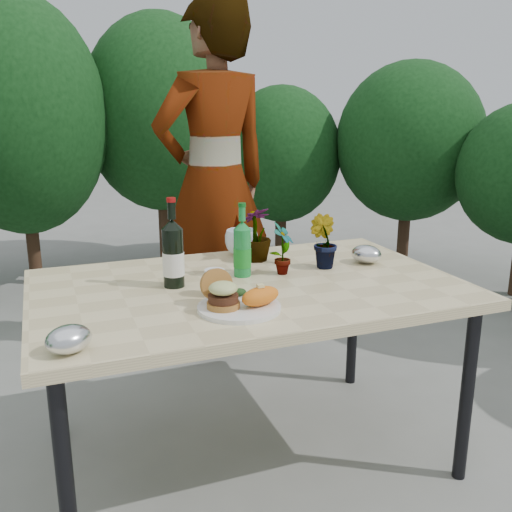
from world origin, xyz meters
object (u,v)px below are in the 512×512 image
object	(u,v)px
wine_bottle	(173,254)
person	(215,183)
dinner_plate	(239,308)
patio_table	(249,298)

from	to	relation	value
wine_bottle	person	xyz separation A→B (m)	(0.46, 0.99, 0.11)
wine_bottle	person	world-z (taller)	person
wine_bottle	dinner_plate	bearing A→B (deg)	-61.19
patio_table	wine_bottle	size ratio (longest dim) A/B	4.76
patio_table	wine_bottle	world-z (taller)	wine_bottle
dinner_plate	wine_bottle	world-z (taller)	wine_bottle
dinner_plate	person	world-z (taller)	person
patio_table	dinner_plate	xyz separation A→B (m)	(-0.13, -0.25, 0.06)
patio_table	wine_bottle	xyz separation A→B (m)	(-0.27, 0.07, 0.18)
patio_table	person	world-z (taller)	person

